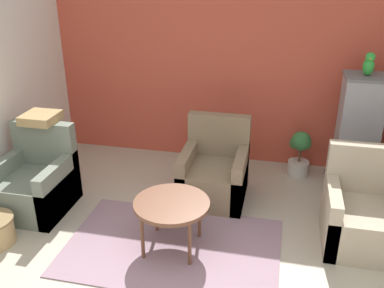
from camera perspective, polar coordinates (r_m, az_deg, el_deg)
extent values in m
cube|color=#C64C38|center=(5.84, 3.56, 9.80)|extent=(4.64, 0.06, 2.54)
cube|color=gray|center=(4.42, -2.61, -13.50)|extent=(2.12, 1.39, 0.01)
cylinder|color=brown|center=(4.13, -2.74, -7.97)|extent=(0.74, 0.74, 0.04)
cylinder|color=brown|center=(4.16, -6.63, -12.28)|extent=(0.04, 0.04, 0.49)
cylinder|color=brown|center=(4.05, -0.32, -13.19)|extent=(0.04, 0.04, 0.49)
cylinder|color=brown|center=(4.51, -4.75, -8.96)|extent=(0.04, 0.04, 0.49)
cylinder|color=brown|center=(4.42, 1.02, -9.70)|extent=(0.04, 0.04, 0.49)
cube|color=slate|center=(5.20, -20.23, -6.12)|extent=(0.75, 0.81, 0.43)
cube|color=slate|center=(5.24, -19.09, 0.14)|extent=(0.75, 0.14, 0.52)
cube|color=slate|center=(5.32, -23.24, -4.77)|extent=(0.12, 0.81, 0.61)
cube|color=slate|center=(5.00, -17.31, -5.72)|extent=(0.12, 0.81, 0.61)
cube|color=tan|center=(4.66, 21.71, -10.02)|extent=(0.75, 0.81, 0.43)
cube|color=tan|center=(4.72, 22.06, -2.97)|extent=(0.75, 0.14, 0.52)
cube|color=tan|center=(4.57, 17.96, -8.83)|extent=(0.12, 0.81, 0.61)
cube|color=#7A664C|center=(5.10, 2.89, -5.09)|extent=(0.75, 0.81, 0.43)
cube|color=#7A664C|center=(5.19, 3.63, 1.26)|extent=(0.75, 0.14, 0.52)
cube|color=#7A664C|center=(5.11, -0.57, -3.83)|extent=(0.12, 0.81, 0.61)
cube|color=#7A664C|center=(5.02, 6.45, -4.53)|extent=(0.12, 0.81, 0.61)
cube|color=slate|center=(5.79, 20.15, -5.00)|extent=(0.57, 0.57, 0.07)
cube|color=#939399|center=(5.50, 21.17, 1.45)|extent=(0.46, 0.46, 1.34)
cube|color=slate|center=(5.30, 22.27, 8.32)|extent=(0.48, 0.48, 0.03)
ellipsoid|color=green|center=(5.27, 22.46, 9.52)|extent=(0.13, 0.16, 0.20)
sphere|color=green|center=(5.23, 22.69, 10.65)|extent=(0.11, 0.11, 0.11)
cone|color=gold|center=(5.18, 22.75, 10.44)|extent=(0.05, 0.05, 0.05)
cone|color=green|center=(5.34, 22.32, 9.49)|extent=(0.06, 0.13, 0.17)
cylinder|color=beige|center=(5.87, 13.96, -3.09)|extent=(0.28, 0.28, 0.19)
cylinder|color=brown|center=(5.78, 14.15, -1.36)|extent=(0.03, 0.03, 0.20)
sphere|color=#337038|center=(5.71, 14.34, 0.37)|extent=(0.25, 0.25, 0.25)
sphere|color=#337038|center=(5.75, 13.60, 0.12)|extent=(0.15, 0.15, 0.15)
sphere|color=#337038|center=(5.71, 14.95, -0.05)|extent=(0.14, 0.14, 0.14)
cube|color=tan|center=(5.13, -19.54, 3.31)|extent=(0.38, 0.38, 0.10)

